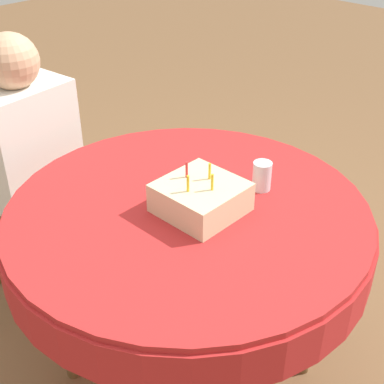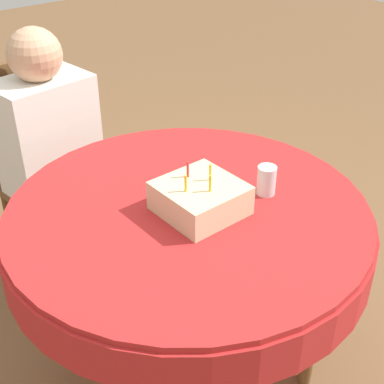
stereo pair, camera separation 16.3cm
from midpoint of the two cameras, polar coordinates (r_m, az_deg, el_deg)
ground_plane at (r=2.19m, az=-2.64°, el=-18.66°), size 12.00×12.00×0.00m
dining_table at (r=1.72m, az=-3.19°, el=-4.16°), size 1.16×1.16×0.77m
chair at (r=2.44m, az=-19.51°, el=1.42°), size 0.43×0.43×0.99m
person at (r=2.28m, az=-18.95°, el=4.61°), size 0.40×0.38×1.16m
birthday_cake at (r=1.62m, az=-1.94°, el=-0.67°), size 0.23×0.23×0.15m
drinking_glass at (r=1.73m, az=4.82°, el=1.64°), size 0.06×0.06×0.10m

